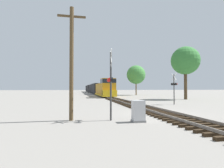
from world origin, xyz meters
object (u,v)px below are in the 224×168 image
Objects in this scene: utility_pole at (71,61)px; crossing_signal_far at (174,85)px; freight_train at (93,89)px; relay_cabinet at (138,111)px; tree_far_right at (185,61)px; tree_mid_background at (136,75)px; crossing_signal_near at (110,81)px.

crossing_signal_far is at bearing 34.97° from utility_pole.
freight_train reaches higher than relay_cabinet.
tree_far_right is 1.09× the size of tree_mid_background.
relay_cabinet is (-2.90, -64.85, -1.27)m from freight_train.
tree_mid_background is (-2.23, 21.41, -0.97)m from tree_far_right.
tree_mid_background is at bearing 95.95° from tree_far_right.
freight_train is at bearing 83.77° from utility_pole.
utility_pole is 0.81× the size of tree_mid_background.
freight_train is at bearing -179.46° from crossing_signal_near.
crossing_signal_far is 0.41× the size of tree_far_right.
crossing_signal_far is at bearing 137.13° from crossing_signal_near.
utility_pole is at bearing -96.23° from freight_train.
freight_train is 10.99× the size of utility_pole.
relay_cabinet is (1.57, -0.85, -1.87)m from crossing_signal_near.
utility_pole reaches higher than crossing_signal_far.
utility_pole is at bearing -114.58° from tree_mid_background.
tree_far_right reaches higher than crossing_signal_near.
relay_cabinet is at bearing -108.89° from tree_mid_background.
relay_cabinet is at bearing -92.56° from freight_train.
tree_mid_background is (5.38, 30.28, 3.78)m from crossing_signal_far.
tree_mid_background reaches higher than crossing_signal_far.
relay_cabinet is at bearing -130.29° from tree_far_right.
utility_pole reaches higher than crossing_signal_near.
crossing_signal_near is 42.50m from tree_mid_background.
tree_far_right reaches higher than freight_train.
crossing_signal_far is 0.44× the size of tree_mid_background.
tree_far_right is at bearing 49.71° from relay_cabinet.
crossing_signal_far is 12.62m from tree_far_right.
tree_far_right is (17.59, 18.05, 4.65)m from crossing_signal_near.
tree_far_right is at bearing -50.01° from crossing_signal_far.
crossing_signal_far is at bearing -100.07° from tree_mid_background.
relay_cabinet is 0.18× the size of utility_pole.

